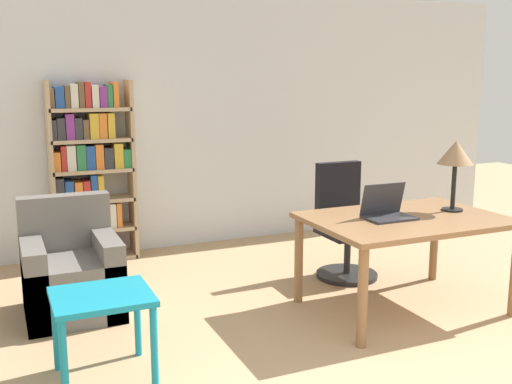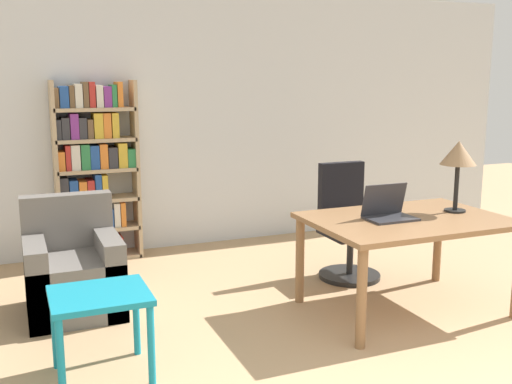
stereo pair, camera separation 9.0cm
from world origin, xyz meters
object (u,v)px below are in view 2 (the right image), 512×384
object	(u,v)px
armchair	(73,274)
bookshelf	(93,173)
laptop	(388,211)
side_table_blue	(100,307)
desk	(407,229)
office_chair	(347,227)
table_lamp	(458,155)

from	to	relation	value
armchair	bookshelf	distance (m)	1.48
laptop	side_table_blue	xyz separation A→B (m)	(-2.18, -0.22, -0.35)
laptop	armchair	distance (m)	2.47
desk	armchair	world-z (taller)	armchair
office_chair	armchair	world-z (taller)	office_chair
desk	office_chair	distance (m)	0.91
table_lamp	office_chair	xyz separation A→B (m)	(-0.48, 0.85, -0.73)
side_table_blue	desk	bearing A→B (deg)	4.76
table_lamp	bookshelf	distance (m)	3.39
table_lamp	side_table_blue	world-z (taller)	table_lamp
office_chair	armchair	bearing A→B (deg)	178.12
side_table_blue	office_chair	bearing A→B (deg)	24.72
laptop	side_table_blue	world-z (taller)	laptop
table_lamp	office_chair	world-z (taller)	table_lamp
laptop	office_chair	world-z (taller)	office_chair
desk	office_chair	world-z (taller)	office_chair
bookshelf	side_table_blue	bearing A→B (deg)	-96.94
laptop	armchair	bearing A→B (deg)	157.29
table_lamp	office_chair	distance (m)	1.22
desk	armchair	distance (m)	2.60
office_chair	armchair	size ratio (longest dim) A/B	1.18
bookshelf	laptop	bearing A→B (deg)	-50.13
office_chair	side_table_blue	xyz separation A→B (m)	(-2.34, -1.08, -0.01)
desk	laptop	bearing A→B (deg)	169.44
office_chair	side_table_blue	world-z (taller)	office_chair
side_table_blue	armchair	xyz separation A→B (m)	(-0.05, 1.16, -0.15)
side_table_blue	bookshelf	distance (m)	2.53
bookshelf	table_lamp	bearing A→B (deg)	-41.64
laptop	table_lamp	world-z (taller)	table_lamp
desk	side_table_blue	bearing A→B (deg)	-175.24
desk	side_table_blue	distance (m)	2.35
office_chair	bookshelf	size ratio (longest dim) A/B	0.58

